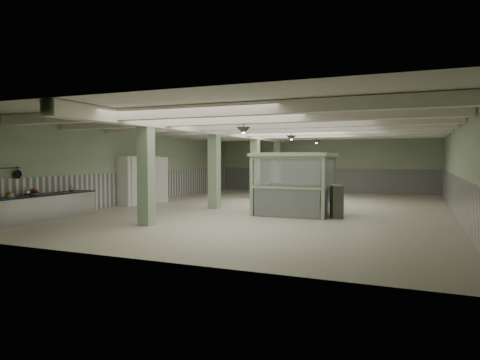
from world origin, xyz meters
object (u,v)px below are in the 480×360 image
at_px(filing_cabinet, 337,202).
at_px(walkin_cooler, 140,179).
at_px(guard_booth, 295,172).
at_px(prep_counter, 30,209).

bearing_deg(filing_cabinet, walkin_cooler, 148.72).
xyz_separation_m(walkin_cooler, guard_booth, (7.85, -0.89, 0.47)).
bearing_deg(prep_counter, guard_booth, 35.16).
height_order(guard_booth, filing_cabinet, guard_booth).
bearing_deg(filing_cabinet, guard_booth, 141.99).
height_order(prep_counter, filing_cabinet, filing_cabinet).
relative_size(guard_booth, filing_cabinet, 2.48).
bearing_deg(walkin_cooler, prep_counter, -89.24).
xyz_separation_m(prep_counter, filing_cabinet, (9.46, 5.02, 0.13)).
distance_m(prep_counter, filing_cabinet, 10.71).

